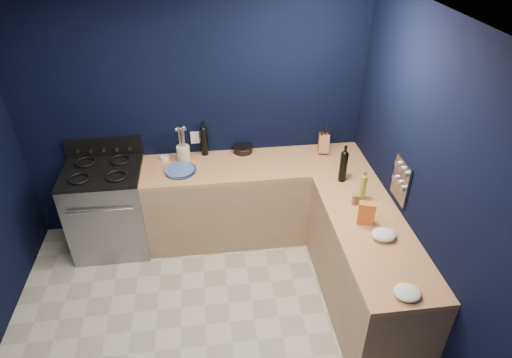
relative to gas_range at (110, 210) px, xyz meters
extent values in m
cube|color=beige|center=(0.93, -1.42, -0.47)|extent=(3.50, 3.50, 0.02)
cube|color=silver|center=(0.93, -1.42, 2.15)|extent=(3.50, 3.50, 0.02)
cube|color=black|center=(0.93, 0.34, 0.84)|extent=(3.50, 0.02, 2.60)
cube|color=black|center=(2.69, -1.42, 0.84)|extent=(0.02, 3.50, 2.60)
cube|color=tan|center=(1.53, 0.02, -0.03)|extent=(2.30, 0.63, 0.86)
cube|color=#9B6338|center=(1.53, 0.02, 0.42)|extent=(2.30, 0.63, 0.04)
cube|color=tan|center=(2.37, -1.13, -0.03)|extent=(0.63, 1.67, 0.86)
cube|color=#9B6338|center=(2.37, -1.13, 0.42)|extent=(0.63, 1.67, 0.04)
cube|color=gray|center=(0.00, 0.00, 0.00)|extent=(0.76, 0.66, 0.92)
cube|color=black|center=(0.00, -0.32, -0.01)|extent=(0.59, 0.02, 0.42)
cube|color=black|center=(0.00, 0.00, 0.48)|extent=(0.76, 0.66, 0.03)
cube|color=black|center=(0.00, 0.30, 0.58)|extent=(0.76, 0.06, 0.20)
cube|color=gray|center=(2.67, -0.87, 0.72)|extent=(0.02, 0.28, 0.38)
cube|color=white|center=(0.93, 0.32, 0.62)|extent=(0.09, 0.02, 0.13)
cylinder|color=#2E5799|center=(0.77, -0.05, 0.46)|extent=(0.34, 0.34, 0.04)
cylinder|color=white|center=(0.61, 0.21, 0.46)|extent=(0.11, 0.11, 0.04)
cylinder|color=beige|center=(0.80, 0.17, 0.52)|extent=(0.16, 0.16, 0.17)
cylinder|color=black|center=(1.02, 0.27, 0.59)|extent=(0.09, 0.09, 0.30)
cylinder|color=black|center=(1.43, 0.27, 0.48)|extent=(0.25, 0.25, 0.08)
cube|color=#9B6237|center=(2.28, 0.18, 0.54)|extent=(0.16, 0.25, 0.24)
cylinder|color=black|center=(2.32, -0.40, 0.59)|extent=(0.10, 0.10, 0.30)
cylinder|color=#A8AA2E|center=(2.41, -0.70, 0.56)|extent=(0.07, 0.07, 0.24)
cylinder|color=olive|center=(2.31, -0.78, 0.49)|extent=(0.06, 0.06, 0.09)
cylinder|color=olive|center=(2.35, -0.78, 0.48)|extent=(0.05, 0.05, 0.09)
cube|color=red|center=(2.32, -1.05, 0.54)|extent=(0.15, 0.11, 0.20)
ellipsoid|color=white|center=(2.41, -1.25, 0.48)|extent=(0.23, 0.21, 0.07)
ellipsoid|color=white|center=(2.35, -1.85, 0.47)|extent=(0.21, 0.19, 0.06)
camera|label=1|loc=(1.06, -3.77, 2.78)|focal=30.67mm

